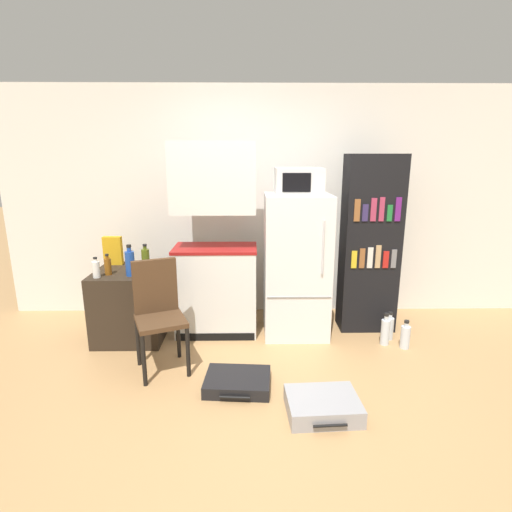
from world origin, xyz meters
TOP-DOWN VIEW (x-y plane):
  - ground_plane at (0.00, 0.00)m, footprint 24.00×24.00m
  - wall_back at (0.20, 2.00)m, footprint 6.40×0.10m
  - side_table at (-1.40, 1.25)m, footprint 0.67×0.70m
  - kitchen_hutch at (-0.53, 1.36)m, footprint 0.85×0.50m
  - refrigerator at (0.30, 1.31)m, footprint 0.65×0.60m
  - microwave at (0.30, 1.31)m, footprint 0.46×0.40m
  - bookshelf at (1.09, 1.44)m, footprint 0.58×0.34m
  - bottle_blue_soda at (-1.33, 1.07)m, footprint 0.09×0.09m
  - bottle_olive_oil at (-1.26, 1.37)m, footprint 0.08×0.08m
  - bottle_milk_white at (-1.63, 1.01)m, footprint 0.07×0.07m
  - bottle_amber_beer at (-1.55, 1.10)m, footprint 0.07×0.07m
  - cereal_box at (-1.62, 1.48)m, footprint 0.19×0.07m
  - chair at (-0.98, 0.63)m, footprint 0.52×0.52m
  - suitcase_large_flat at (-0.28, 0.26)m, footprint 0.55×0.45m
  - suitcase_small_flat at (0.35, -0.08)m, footprint 0.54×0.46m
  - water_bottle_front at (1.34, 0.93)m, footprint 0.09×0.09m
  - water_bottle_middle at (1.25, 1.13)m, footprint 0.08×0.08m
  - water_bottle_back at (1.17, 1.01)m, footprint 0.09×0.09m

SIDE VIEW (x-z plane):
  - ground_plane at x=0.00m, z-range 0.00..0.00m
  - suitcase_large_flat at x=-0.28m, z-range 0.00..0.10m
  - suitcase_small_flat at x=0.35m, z-range 0.00..0.13m
  - water_bottle_front at x=1.34m, z-range -0.02..0.27m
  - water_bottle_middle at x=1.25m, z-range -0.02..0.27m
  - water_bottle_back at x=1.17m, z-range -0.03..0.30m
  - side_table at x=-1.40m, z-range 0.00..0.71m
  - chair at x=-0.98m, z-range 0.09..1.05m
  - refrigerator at x=0.30m, z-range 0.00..1.47m
  - bottle_milk_white at x=-1.63m, z-range 0.70..0.90m
  - bottle_amber_beer at x=-1.55m, z-range 0.70..0.90m
  - bottle_olive_oil at x=-1.26m, z-range 0.70..0.94m
  - bottle_blue_soda at x=-1.33m, z-range 0.69..1.00m
  - cereal_box at x=-1.62m, z-range 0.71..1.01m
  - kitchen_hutch at x=-0.53m, z-range -0.07..1.90m
  - bookshelf at x=1.09m, z-range 0.00..1.86m
  - wall_back at x=0.20m, z-range 0.00..2.59m
  - microwave at x=0.30m, z-range 1.47..1.72m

